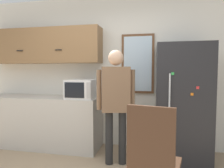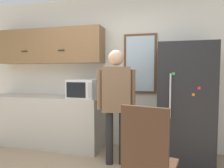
{
  "view_description": "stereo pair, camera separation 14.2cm",
  "coord_description": "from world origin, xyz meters",
  "px_view_note": "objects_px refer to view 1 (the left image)",
  "views": [
    {
      "loc": [
        0.83,
        -1.67,
        1.36
      ],
      "look_at": [
        0.27,
        1.03,
        1.18
      ],
      "focal_mm": 32.0,
      "sensor_mm": 36.0,
      "label": 1
    },
    {
      "loc": [
        0.97,
        -1.63,
        1.36
      ],
      "look_at": [
        0.27,
        1.03,
        1.18
      ],
      "focal_mm": 32.0,
      "sensor_mm": 36.0,
      "label": 2
    }
  ],
  "objects_px": {
    "person": "(116,96)",
    "refrigerator": "(182,102)",
    "chair": "(153,157)",
    "microwave": "(81,89)"
  },
  "relations": [
    {
      "from": "refrigerator",
      "to": "chair",
      "type": "height_order",
      "value": "refrigerator"
    },
    {
      "from": "person",
      "to": "refrigerator",
      "type": "relative_size",
      "value": 0.94
    },
    {
      "from": "person",
      "to": "refrigerator",
      "type": "distance_m",
      "value": 1.04
    },
    {
      "from": "microwave",
      "to": "person",
      "type": "xyz_separation_m",
      "value": [
        0.65,
        -0.35,
        -0.05
      ]
    },
    {
      "from": "microwave",
      "to": "chair",
      "type": "relative_size",
      "value": 0.44
    },
    {
      "from": "microwave",
      "to": "refrigerator",
      "type": "height_order",
      "value": "refrigerator"
    },
    {
      "from": "microwave",
      "to": "person",
      "type": "bearing_deg",
      "value": -28.5
    },
    {
      "from": "refrigerator",
      "to": "chair",
      "type": "distance_m",
      "value": 1.46
    },
    {
      "from": "person",
      "to": "chair",
      "type": "relative_size",
      "value": 1.56
    },
    {
      "from": "refrigerator",
      "to": "chair",
      "type": "xyz_separation_m",
      "value": [
        -0.43,
        -1.36,
        -0.31
      ]
    }
  ]
}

